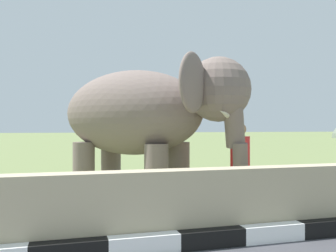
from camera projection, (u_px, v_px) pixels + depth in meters
barrier_parapet at (210, 205)px, 5.18m from camera, size 28.00×0.36×1.00m
elephant at (147, 114)px, 7.36m from camera, size 3.84×3.83×2.83m
person_handler at (240, 161)px, 7.12m from camera, size 0.55×0.50×1.66m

